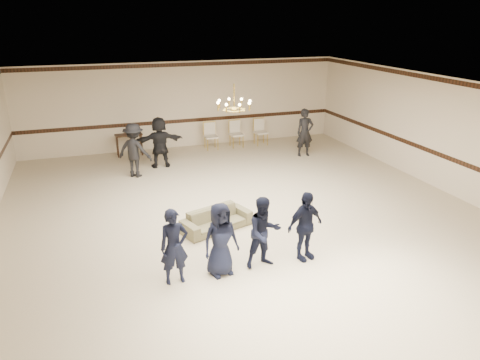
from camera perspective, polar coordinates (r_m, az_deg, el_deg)
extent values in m
cube|color=beige|center=(11.42, 0.90, -4.79)|extent=(12.00, 14.00, 0.01)
cube|color=#34261C|center=(10.48, 0.99, 11.28)|extent=(12.00, 14.00, 0.01)
cube|color=beige|center=(17.41, -7.01, 9.33)|extent=(12.00, 0.01, 3.20)
cube|color=beige|center=(14.00, 24.81, 4.99)|extent=(0.01, 14.00, 3.20)
cube|color=black|center=(17.51, -6.91, 7.39)|extent=(12.00, 0.02, 0.14)
cube|color=black|center=(17.18, -7.21, 14.18)|extent=(12.00, 0.02, 0.14)
imported|color=black|center=(8.61, -8.27, -8.29)|extent=(0.56, 0.38, 1.48)
imported|color=black|center=(8.79, -2.46, -7.46)|extent=(0.80, 0.60, 1.48)
imported|color=black|center=(9.05, 3.04, -6.60)|extent=(0.76, 0.61, 1.48)
imported|color=black|center=(9.40, 8.17, -5.74)|extent=(0.93, 0.56, 1.48)
imported|color=#6A6347|center=(10.77, -2.95, -4.97)|extent=(1.82, 1.16, 0.49)
imported|color=black|center=(14.44, -13.12, 3.65)|extent=(1.26, 1.15, 1.70)
imported|color=black|center=(15.21, -10.05, 4.70)|extent=(1.59, 0.56, 1.70)
imported|color=black|center=(16.38, 8.14, 5.91)|extent=(0.65, 0.46, 1.70)
cube|color=black|center=(16.85, -13.71, 4.34)|extent=(0.97, 0.48, 0.79)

